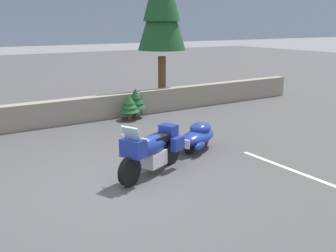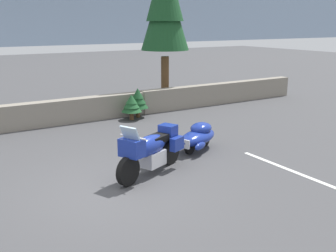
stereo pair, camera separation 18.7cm
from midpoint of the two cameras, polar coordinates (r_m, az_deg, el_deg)
name	(u,v)px [view 1 (the left image)]	position (r m, az deg, el deg)	size (l,w,h in m)	color
ground_plane	(115,189)	(8.77, -8.30, -8.93)	(80.00, 80.00, 0.00)	#424244
stone_guard_wall	(26,117)	(14.15, -20.12, 1.26)	(24.00, 0.56, 0.90)	gray
touring_motorcycle	(151,149)	(9.29, -3.00, -3.33)	(2.17, 1.28, 1.33)	black
car_shaped_trailer	(197,136)	(11.13, 3.78, -1.42)	(2.16, 1.24, 0.76)	black
pine_sapling_near	(129,104)	(14.60, -5.95, 3.13)	(0.76, 0.76, 0.95)	brown
pine_sapling_farther	(136,99)	(14.98, -5.05, 3.85)	(0.79, 0.79, 1.11)	brown
parking_stripe_marker	(298,172)	(10.05, 17.63, -6.34)	(0.12, 3.60, 0.01)	silver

